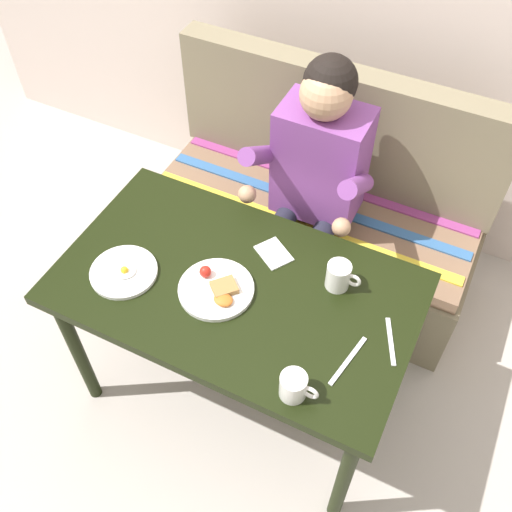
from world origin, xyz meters
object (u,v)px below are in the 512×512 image
object	(u,v)px
coffee_mug	(339,276)
person	(313,177)
table	(237,300)
napkin	(274,253)
fork	(391,341)
couch	(315,218)
plate_eggs	(124,272)
knife	(348,361)
plate_breakfast	(217,289)
coffee_mug_second	(294,386)

from	to	relation	value
coffee_mug	person	bearing A→B (deg)	121.71
table	person	bearing A→B (deg)	87.16
napkin	fork	xyz separation A→B (m)	(0.47, -0.16, -0.00)
couch	table	bearing A→B (deg)	-90.00
plate_eggs	fork	xyz separation A→B (m)	(0.89, 0.14, -0.01)
couch	fork	size ratio (longest dim) A/B	8.47
coffee_mug	knife	xyz separation A→B (m)	(0.13, -0.25, -0.05)
fork	table	bearing A→B (deg)	157.74
plate_breakfast	napkin	size ratio (longest dim) A/B	2.05
coffee_mug	napkin	distance (m)	0.25
table	plate_eggs	xyz separation A→B (m)	(-0.36, -0.12, 0.09)
plate_breakfast	fork	size ratio (longest dim) A/B	1.47
coffee_mug_second	napkin	bearing A→B (deg)	121.39
person	couch	bearing A→B (deg)	99.49
coffee_mug_second	fork	world-z (taller)	coffee_mug_second
person	coffee_mug_second	world-z (taller)	person
plate_eggs	knife	distance (m)	0.80
table	knife	xyz separation A→B (m)	(0.43, -0.10, 0.08)
table	napkin	distance (m)	0.20
person	knife	bearing A→B (deg)	-59.73
table	coffee_mug	distance (m)	0.36
fork	plate_breakfast	bearing A→B (deg)	162.35
fork	person	bearing A→B (deg)	106.84
couch	plate_breakfast	size ratio (longest dim) A/B	5.75
napkin	fork	distance (m)	0.50
person	plate_eggs	distance (m)	0.81
person	coffee_mug	bearing A→B (deg)	-58.29
plate_breakfast	coffee_mug_second	distance (m)	0.44
person	plate_eggs	bearing A→B (deg)	-118.74
couch	coffee_mug_second	size ratio (longest dim) A/B	12.20
table	napkin	world-z (taller)	napkin
coffee_mug	fork	xyz separation A→B (m)	(0.23, -0.13, -0.05)
napkin	fork	bearing A→B (deg)	-18.59
napkin	table	bearing A→B (deg)	-107.07
table	fork	size ratio (longest dim) A/B	7.06
couch	coffee_mug	size ratio (longest dim) A/B	12.20
person	coffee_mug_second	xyz separation A→B (m)	(0.30, -0.86, 0.04)
person	plate_breakfast	size ratio (longest dim) A/B	4.84
couch	napkin	distance (m)	0.71
couch	coffee_mug_second	bearing A→B (deg)	-72.37
coffee_mug_second	coffee_mug	bearing A→B (deg)	93.87
plate_breakfast	coffee_mug_second	size ratio (longest dim) A/B	2.12
plate_eggs	fork	size ratio (longest dim) A/B	1.34
table	plate_breakfast	world-z (taller)	plate_breakfast
napkin	coffee_mug	bearing A→B (deg)	-6.48
plate_eggs	coffee_mug_second	bearing A→B (deg)	-12.28
table	napkin	bearing A→B (deg)	72.93
fork	coffee_mug_second	bearing A→B (deg)	-148.46
person	plate_breakfast	bearing A→B (deg)	-96.73
plate_eggs	coffee_mug	bearing A→B (deg)	22.35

